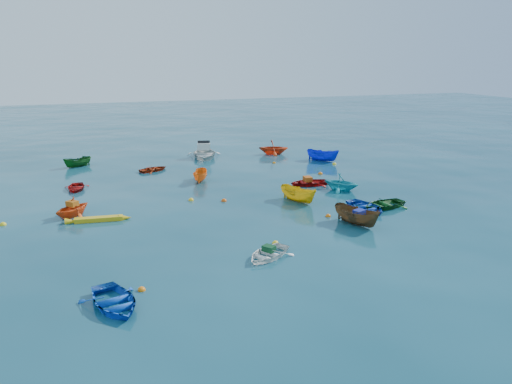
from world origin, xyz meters
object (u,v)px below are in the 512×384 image
object	(u,v)px
dinghy_blue_sw	(115,307)
dinghy_white_near	(268,257)
dinghy_blue_se	(365,210)
kayak_yellow	(99,221)
motorboat_white	(204,157)

from	to	relation	value
dinghy_blue_sw	dinghy_white_near	distance (m)	7.78
dinghy_blue_sw	dinghy_white_near	bearing A→B (deg)	5.50
dinghy_white_near	dinghy_blue_se	distance (m)	9.84
dinghy_white_near	kayak_yellow	size ratio (longest dim) A/B	0.78
dinghy_white_near	motorboat_white	distance (m)	24.71
dinghy_blue_se	motorboat_white	world-z (taller)	motorboat_white
dinghy_white_near	motorboat_white	bearing A→B (deg)	138.89
dinghy_blue_sw	dinghy_white_near	world-z (taller)	dinghy_blue_sw
kayak_yellow	motorboat_white	world-z (taller)	motorboat_white
kayak_yellow	motorboat_white	size ratio (longest dim) A/B	0.77
kayak_yellow	motorboat_white	distance (m)	19.19
dinghy_white_near	dinghy_blue_se	bearing A→B (deg)	86.14
dinghy_blue_se	kayak_yellow	bearing A→B (deg)	159.42
motorboat_white	kayak_yellow	bearing A→B (deg)	-108.98
motorboat_white	dinghy_blue_sw	bearing A→B (deg)	-97.15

